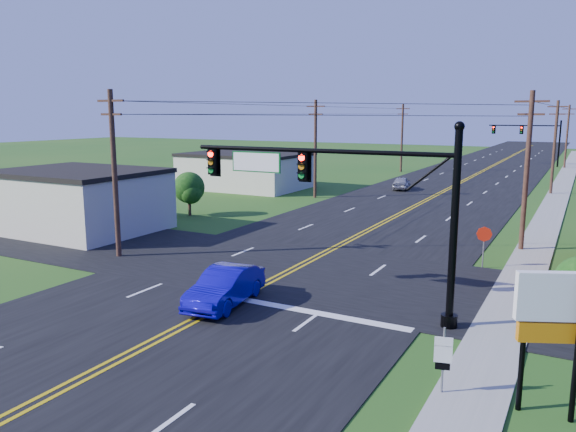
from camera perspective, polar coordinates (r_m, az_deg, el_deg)
The scene contains 20 objects.
ground at distance 19.16m, azimuth -17.64°, elevation -13.95°, with size 260.00×260.00×0.00m, color #1D4F16.
road_main at distance 63.75m, azimuth 16.41°, elevation 2.98°, with size 16.00×220.00×0.04m, color black.
road_cross at distance 28.25m, azimuth 0.06°, elevation -5.48°, with size 70.00×10.00×0.04m, color black.
sidewalk at distance 52.59m, azimuth 25.35°, elevation 0.93°, with size 2.00×160.00×0.08m, color gray.
signal_mast_main at distance 21.90m, azimuth 5.16°, elevation 2.49°, with size 11.30×0.60×7.48m.
signal_mast_far at distance 92.41m, azimuth 23.18°, elevation 7.54°, with size 10.98×0.60×7.48m.
cream_bldg_near at distance 39.94m, azimuth -20.54°, elevation 1.52°, with size 10.20×8.20×4.10m.
cream_bldg_far at distance 59.53m, azimuth -4.28°, elevation 4.65°, with size 12.20×9.20×3.70m.
utility_pole_left_a at distance 31.46m, azimuth -17.22°, elevation 4.40°, with size 1.80×0.28×9.00m.
utility_pole_left_b at distance 52.09m, azimuth 2.80°, elevation 7.02°, with size 1.80×0.28×9.00m.
utility_pole_left_c at distance 77.32m, azimuth 11.51°, elevation 7.91°, with size 1.80×0.28×9.00m.
utility_pole_right_a at distance 34.24m, azimuth 23.10°, elevation 4.48°, with size 1.80×0.28×9.00m.
utility_pole_right_b at distance 60.12m, azimuth 25.45°, elevation 6.48°, with size 1.80×0.28×9.00m.
utility_pole_right_c at distance 90.07m, azimuth 26.49°, elevation 7.36°, with size 1.80×0.28×9.00m.
tree_left at distance 43.64m, azimuth -10.02°, elevation 2.86°, with size 2.40×2.40×3.37m.
blue_car at distance 23.19m, azimuth -6.39°, elevation -7.22°, with size 1.60×4.58×1.51m, color #1107A8.
distant_car at distance 59.12m, azimuth 11.47°, elevation 3.27°, with size 1.56×3.88×1.32m, color #A4A4A8.
route_sign at distance 16.48m, azimuth 15.48°, elevation -13.55°, with size 0.49×0.15×1.98m.
stop_sign at distance 29.92m, azimuth 19.29°, elevation -2.16°, with size 0.75×0.21×2.15m.
pylon_sign at distance 15.76m, azimuth 25.31°, elevation -8.82°, with size 1.82×1.01×3.86m.
Camera 1 is at (12.81, -11.97, 7.72)m, focal length 35.00 mm.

